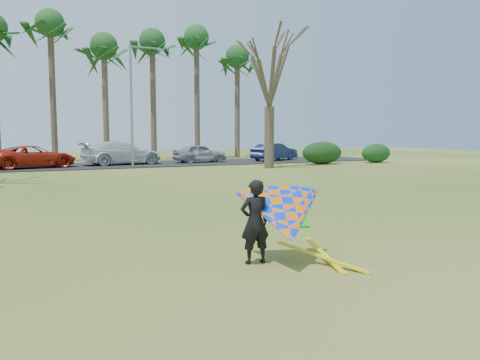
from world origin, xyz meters
name	(u,v)px	position (x,y,z in m)	size (l,w,h in m)	color
ground	(281,239)	(0.00, 0.00, 0.00)	(100.00, 100.00, 0.00)	#255512
parking_strip	(94,166)	(0.00, 25.00, 0.03)	(46.00, 7.00, 0.06)	black
palm_5	(50,25)	(-2.00, 31.00, 10.52)	(4.84, 4.84, 12.24)	#48382B
palm_6	(104,48)	(2.00, 31.00, 9.17)	(4.84, 4.84, 10.84)	brown
palm_7	(152,43)	(6.00, 31.00, 9.85)	(4.84, 4.84, 11.54)	#47372A
palm_8	(196,39)	(10.00, 31.00, 10.52)	(4.84, 4.84, 12.24)	#453629
palm_9	(237,58)	(14.00, 31.00, 9.17)	(4.84, 4.84, 10.84)	#47392A
bare_tree_right	(270,66)	(10.00, 18.00, 6.57)	(6.27, 6.27, 9.21)	#453529
streetlight	(134,99)	(2.16, 22.00, 4.46)	(2.28, 0.18, 8.00)	gray
hedge_near	(322,153)	(15.41, 19.62, 0.83)	(3.32, 1.51, 1.66)	black
hedge_far	(376,153)	(20.22, 19.23, 0.74)	(2.65, 1.25, 1.47)	#153A19
car_2	(34,157)	(-3.83, 24.12, 0.77)	(2.36, 5.12, 1.42)	#B5220E
car_3	(122,153)	(1.93, 24.90, 0.88)	(2.29, 5.63, 1.63)	silver
car_4	(200,153)	(7.79, 24.76, 0.75)	(1.64, 4.07, 1.39)	#969AA2
car_5	(274,152)	(14.13, 24.37, 0.76)	(1.49, 4.28, 1.41)	navy
kite_flyer	(282,216)	(-0.99, -1.68, 0.84)	(2.13, 2.39, 2.02)	black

